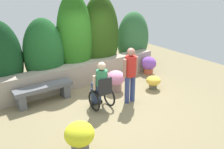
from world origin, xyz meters
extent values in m
plane|color=#857754|center=(0.00, 0.00, 0.00)|extent=(11.45, 11.45, 0.00)
cube|color=#9F9282|center=(0.00, 1.46, 0.38)|extent=(5.67, 0.45, 0.76)
ellipsoid|color=#133C1B|center=(-2.33, 2.04, 1.14)|extent=(1.21, 0.85, 2.28)
ellipsoid|color=#1A5121|center=(-1.11, 1.91, 1.13)|extent=(1.29, 0.90, 2.25)
ellipsoid|color=#27681A|center=(-0.04, 1.89, 1.49)|extent=(1.23, 0.86, 2.97)
ellipsoid|color=#254511|center=(0.99, 1.95, 1.43)|extent=(1.43, 1.00, 2.86)
ellipsoid|color=#326A39|center=(2.65, 2.12, 1.09)|extent=(1.42, 0.99, 2.17)
cube|color=#585A5E|center=(-2.19, 0.97, 0.20)|extent=(0.20, 0.34, 0.41)
cube|color=#585A5E|center=(-0.91, 0.97, 0.20)|extent=(0.20, 0.34, 0.41)
cube|color=#585A5E|center=(-1.55, 0.97, 0.47)|extent=(1.64, 0.40, 0.12)
cube|color=black|center=(-0.38, -0.25, 0.50)|extent=(0.40, 0.40, 0.06)
cube|color=black|center=(-0.38, -0.43, 0.73)|extent=(0.40, 0.04, 0.40)
cube|color=black|center=(-0.38, 0.07, 0.10)|extent=(0.28, 0.12, 0.03)
torus|color=black|center=(-0.62, -0.25, 0.28)|extent=(0.05, 0.56, 0.56)
torus|color=black|center=(-0.14, -0.25, 0.28)|extent=(0.05, 0.56, 0.56)
cylinder|color=black|center=(-0.52, 0.00, 0.05)|extent=(0.03, 0.10, 0.10)
cylinder|color=black|center=(-0.24, 0.00, 0.05)|extent=(0.03, 0.10, 0.10)
cube|color=#364466|center=(-0.38, -0.15, 0.61)|extent=(0.30, 0.40, 0.16)
cube|color=#364466|center=(-0.38, 0.05, 0.27)|extent=(0.26, 0.14, 0.43)
cylinder|color=#358257|center=(-0.38, -0.27, 0.86)|extent=(0.30, 0.30, 0.50)
cylinder|color=beige|center=(-0.57, -0.21, 0.78)|extent=(0.08, 0.08, 0.40)
cylinder|color=beige|center=(-0.19, -0.21, 0.78)|extent=(0.08, 0.08, 0.40)
sphere|color=beige|center=(-0.38, -0.27, 1.22)|extent=(0.22, 0.22, 0.22)
cylinder|color=navy|center=(0.37, -0.40, 0.40)|extent=(0.14, 0.14, 0.80)
cylinder|color=navy|center=(0.57, -0.40, 0.40)|extent=(0.14, 0.14, 0.80)
cylinder|color=red|center=(0.47, -0.40, 1.09)|extent=(0.30, 0.30, 0.57)
cylinder|color=#B17463|center=(0.27, -0.40, 1.06)|extent=(0.09, 0.09, 0.52)
cylinder|color=#B17463|center=(0.67, -0.40, 1.06)|extent=(0.09, 0.09, 0.52)
sphere|color=#B17463|center=(0.47, -0.40, 1.49)|extent=(0.22, 0.22, 0.22)
cylinder|color=gray|center=(0.59, 0.44, 0.15)|extent=(0.37, 0.37, 0.30)
ellipsoid|color=#247327|center=(0.59, 0.44, 0.36)|extent=(0.41, 0.41, 0.16)
ellipsoid|color=pink|center=(0.59, 0.44, 0.43)|extent=(0.58, 0.58, 0.47)
cylinder|color=#BE5335|center=(2.49, 0.96, 0.13)|extent=(0.34, 0.34, 0.27)
ellipsoid|color=#40703B|center=(2.49, 0.96, 0.33)|extent=(0.38, 0.38, 0.17)
ellipsoid|color=purple|center=(2.49, 0.96, 0.40)|extent=(0.55, 0.55, 0.50)
cylinder|color=#5F5D44|center=(1.66, -0.14, 0.10)|extent=(0.25, 0.25, 0.20)
ellipsoid|color=#2F571F|center=(1.66, -0.14, 0.23)|extent=(0.27, 0.27, 0.10)
ellipsoid|color=yellow|center=(1.66, -0.14, 0.28)|extent=(0.47, 0.47, 0.30)
cylinder|color=#56575A|center=(-1.70, -1.50, 0.15)|extent=(0.36, 0.36, 0.29)
ellipsoid|color=#20450D|center=(-1.70, -1.50, 0.35)|extent=(0.40, 0.40, 0.17)
ellipsoid|color=yellow|center=(-1.70, -1.50, 0.42)|extent=(0.60, 0.60, 0.48)
camera|label=1|loc=(-3.38, -5.04, 3.21)|focal=37.44mm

